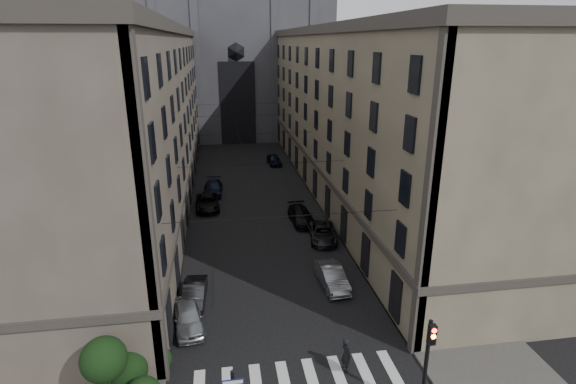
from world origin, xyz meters
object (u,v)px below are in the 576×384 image
car_left_near (188,317)px  pedestrian (346,354)px  car_right_far (274,160)px  car_right_near (332,277)px  car_right_midnear (323,233)px  car_left_midfar (208,202)px  car_left_far (213,188)px  gothic_tower (233,38)px  car_left_midnear (194,294)px  car_right_midfar (301,216)px  traffic_light_right (428,356)px

car_left_near → pedestrian: bearing=-39.0°
car_left_near → car_right_far: bearing=67.2°
car_right_near → pedestrian: size_ratio=2.29×
car_right_midnear → car_right_far: 26.81m
car_left_midfar → pedestrian: (7.85, -26.61, 0.27)m
car_left_far → car_right_midnear: size_ratio=1.03×
car_left_near → pedestrian: 10.27m
car_left_near → car_left_far: 26.20m
gothic_tower → car_left_far: (-4.52, -38.07, -17.05)m
car_left_near → car_left_midnear: 2.79m
car_right_midnear → car_right_midfar: size_ratio=0.99×
car_left_midfar → car_left_far: 4.91m
car_right_far → car_right_midfar: bearing=-94.6°
car_right_near → car_right_midnear: bearing=78.1°
traffic_light_right → pedestrian: traffic_light_right is taller
car_left_midnear → car_right_midfar: size_ratio=0.85×
traffic_light_right → pedestrian: bearing=129.4°
traffic_light_right → car_left_far: (-10.12, 34.97, -2.54)m
car_left_midfar → car_right_near: size_ratio=1.15×
car_right_far → pedestrian: 43.72m
traffic_light_right → car_left_midnear: size_ratio=1.20×
car_right_midnear → car_left_near: bearing=-126.9°
car_left_near → car_left_far: bearing=78.9°
gothic_tower → car_left_far: 41.96m
car_left_near → car_left_midfar: bearing=79.7°
car_left_near → car_right_near: (10.23, 3.54, 0.00)m
traffic_light_right → car_right_midfar: size_ratio=1.02×
car_left_far → car_right_midnear: bearing=-52.7°
pedestrian → car_right_midnear: bearing=-26.5°
car_left_near → car_left_far: (1.52, 26.16, 0.00)m
car_left_near → pedestrian: pedestrian is taller
car_left_near → car_right_midfar: bearing=49.5°
car_left_midfar → traffic_light_right: bearing=-72.6°
car_left_far → pedestrian: 32.31m
car_left_far → traffic_light_right: bearing=-70.7°
car_left_midfar → car_left_far: bearing=80.9°
car_left_far → car_right_far: bearing=57.3°
car_right_midnear → car_right_far: bearing=100.1°
car_right_midnear → car_left_midfar: bearing=144.9°
traffic_light_right → car_left_midfar: size_ratio=0.98×
car_left_midnear → pedestrian: 11.76m
car_left_midnear → car_right_far: 36.98m
gothic_tower → car_left_near: bearing=-95.4°
traffic_light_right → car_right_midfar: 24.88m
car_left_far → car_right_near: car_right_near is taller
gothic_tower → pedestrian: bearing=-87.7°
car_left_midnear → car_right_far: bearing=78.0°
traffic_light_right → car_right_midfar: bearing=93.2°
car_left_far → car_right_midfar: bearing=-46.5°
car_left_midfar → pedestrian: bearing=-75.7°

